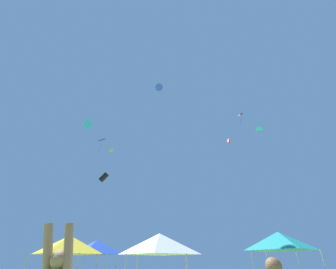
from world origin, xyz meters
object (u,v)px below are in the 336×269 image
(canopy_tent_white, at_px, (159,244))
(kite_blue_diamond, at_px, (101,140))
(canopy_tent_yellow, at_px, (68,245))
(kite_black_box, at_px, (104,177))
(kite_blue_delta, at_px, (159,88))
(kite_lime_box, at_px, (111,150))
(kite_red_box, at_px, (229,141))
(kite_cyan_delta, at_px, (259,129))
(kite_cyan_diamond, at_px, (89,125))
(kite_black_diamond, at_px, (240,115))
(canopy_tent_teal, at_px, (280,241))
(canopy_tent_blue, at_px, (96,247))

(canopy_tent_white, height_order, kite_blue_diamond, kite_blue_diamond)
(canopy_tent_yellow, relative_size, kite_black_box, 2.07)
(kite_blue_delta, distance_m, kite_lime_box, 16.99)
(kite_blue_delta, bearing_deg, kite_red_box, 40.90)
(canopy_tent_white, xyz_separation_m, kite_lime_box, (-10.11, 19.65, 14.92))
(kite_cyan_delta, xyz_separation_m, kite_lime_box, (-23.81, 0.83, -2.55))
(kite_red_box, bearing_deg, kite_black_box, 154.86)
(kite_cyan_delta, xyz_separation_m, kite_cyan_diamond, (-26.53, -3.05, -0.09))
(kite_black_box, height_order, kite_cyan_diamond, kite_cyan_diamond)
(kite_black_diamond, bearing_deg, kite_lime_box, 179.35)
(kite_cyan_diamond, bearing_deg, canopy_tent_teal, -31.92)
(kite_cyan_diamond, height_order, kite_blue_diamond, kite_blue_diamond)
(kite_cyan_delta, xyz_separation_m, kite_blue_diamond, (-27.07, 3.96, 1.13))
(kite_cyan_diamond, height_order, kite_lime_box, kite_cyan_diamond)
(kite_cyan_diamond, relative_size, kite_red_box, 2.14)
(kite_red_box, relative_size, kite_blue_diamond, 0.21)
(kite_cyan_delta, bearing_deg, kite_black_diamond, 165.58)
(canopy_tent_blue, bearing_deg, kite_black_box, 111.96)
(kite_red_box, bearing_deg, kite_cyan_diamond, 169.64)
(canopy_tent_blue, bearing_deg, kite_cyan_delta, 30.37)
(canopy_tent_white, distance_m, kite_cyan_delta, 29.11)
(kite_cyan_delta, bearing_deg, canopy_tent_yellow, -137.94)
(kite_red_box, distance_m, kite_black_diamond, 12.34)
(kite_cyan_delta, bearing_deg, kite_red_box, -135.42)
(canopy_tent_yellow, relative_size, kite_lime_box, 2.10)
(canopy_tent_yellow, bearing_deg, kite_blue_delta, 39.92)
(kite_blue_diamond, bearing_deg, canopy_tent_teal, -43.67)
(canopy_tent_white, bearing_deg, kite_blue_diamond, 120.41)
(canopy_tent_white, height_order, kite_black_diamond, kite_black_diamond)
(kite_cyan_diamond, xyz_separation_m, kite_red_box, (19.77, -3.61, -5.54))
(kite_black_box, distance_m, kite_blue_diamond, 8.56)
(canopy_tent_white, relative_size, canopy_tent_blue, 0.90)
(canopy_tent_teal, bearing_deg, kite_lime_box, 136.37)
(canopy_tent_teal, relative_size, kite_red_box, 5.51)
(canopy_tent_teal, relative_size, kite_black_box, 2.28)
(kite_black_box, xyz_separation_m, kite_red_box, (17.91, -8.40, 1.15))
(kite_cyan_diamond, bearing_deg, kite_blue_diamond, 94.39)
(canopy_tent_blue, height_order, kite_blue_diamond, kite_blue_diamond)
(kite_black_box, height_order, kite_red_box, kite_red_box)
(canopy_tent_blue, relative_size, kite_lime_box, 2.25)
(kite_blue_delta, distance_m, kite_cyan_diamond, 16.07)
(kite_red_box, bearing_deg, kite_lime_box, 156.27)
(kite_red_box, bearing_deg, kite_blue_diamond, 152.37)
(kite_red_box, bearing_deg, canopy_tent_yellow, -139.44)
(kite_black_diamond, bearing_deg, canopy_tent_yellow, -133.30)
(kite_black_diamond, bearing_deg, kite_blue_delta, -131.26)
(canopy_tent_blue, xyz_separation_m, kite_cyan_delta, (19.39, 11.37, 17.19))
(kite_black_box, height_order, kite_cyan_delta, kite_cyan_delta)
(canopy_tent_teal, relative_size, canopy_tent_white, 1.15)
(canopy_tent_yellow, distance_m, kite_blue_diamond, 29.16)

